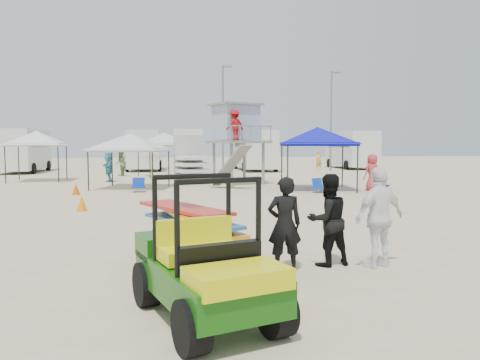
{
  "coord_description": "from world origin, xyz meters",
  "views": [
    {
      "loc": [
        -1.23,
        -7.92,
        2.15
      ],
      "look_at": [
        0.5,
        3.0,
        1.3
      ],
      "focal_mm": 35.0,
      "sensor_mm": 36.0,
      "label": 1
    }
  ],
  "objects": [
    {
      "name": "distant_beachgoers",
      "position": [
        0.17,
        20.45,
        0.85
      ],
      "size": [
        16.46,
        17.27,
        1.75
      ],
      "color": "teal",
      "rests_on": "ground"
    },
    {
      "name": "ground",
      "position": [
        0.0,
        0.0,
        0.0
      ],
      "size": [
        140.0,
        140.0,
        0.0
      ],
      "primitive_type": "plane",
      "color": "beige",
      "rests_on": "ground"
    },
    {
      "name": "canopy_white_a",
      "position": [
        -2.93,
        15.41,
        2.53
      ],
      "size": [
        3.87,
        3.87,
        3.08
      ],
      "color": "black",
      "rests_on": "ground"
    },
    {
      "name": "cone_near",
      "position": [
        -3.93,
        7.63,
        0.25
      ],
      "size": [
        0.34,
        0.34,
        0.5
      ],
      "primitive_type": "cone",
      "color": "orange",
      "rests_on": "ground"
    },
    {
      "name": "beach_chair_b",
      "position": [
        5.44,
        12.0,
        0.31
      ],
      "size": [
        0.7,
        0.77,
        0.64
      ],
      "color": "#0F43A9",
      "rests_on": "ground"
    },
    {
      "name": "umbrella_b",
      "position": [
        -2.12,
        21.49,
        0.78
      ],
      "size": [
        2.43,
        2.43,
        1.56
      ],
      "primitive_type": "imported",
      "rotation": [
        0.0,
        0.0,
        0.76
      ],
      "color": "gold",
      "rests_on": "ground"
    },
    {
      "name": "rv_far_left",
      "position": [
        -12.0,
        29.99,
        1.8
      ],
      "size": [
        2.64,
        6.8,
        3.25
      ],
      "color": "silver",
      "rests_on": "ground"
    },
    {
      "name": "man_right",
      "position": [
        2.43,
        -0.34,
        0.88
      ],
      "size": [
        1.12,
        0.74,
        1.76
      ],
      "primitive_type": "imported",
      "rotation": [
        0.0,
        0.0,
        3.48
      ],
      "color": "white",
      "rests_on": "ground"
    },
    {
      "name": "man_mid",
      "position": [
        1.58,
        -0.09,
        0.82
      ],
      "size": [
        0.91,
        0.78,
        1.63
      ],
      "primitive_type": "imported",
      "rotation": [
        0.0,
        0.0,
        3.36
      ],
      "color": "black",
      "rests_on": "ground"
    },
    {
      "name": "rv_mid_right",
      "position": [
        6.0,
        29.99,
        1.8
      ],
      "size": [
        2.64,
        7.0,
        3.25
      ],
      "color": "silver",
      "rests_on": "ground"
    },
    {
      "name": "canopy_white_b",
      "position": [
        -8.6,
        20.69,
        2.77
      ],
      "size": [
        3.02,
        3.02,
        3.32
      ],
      "color": "black",
      "rests_on": "ground"
    },
    {
      "name": "rv_far_right",
      "position": [
        15.0,
        31.49,
        1.8
      ],
      "size": [
        2.64,
        6.6,
        3.25
      ],
      "color": "silver",
      "rests_on": "ground"
    },
    {
      "name": "utility_cart",
      "position": [
        -0.79,
        -2.38,
        0.81
      ],
      "size": [
        1.78,
        2.53,
        1.74
      ],
      "color": "#124F0C",
      "rests_on": "ground"
    },
    {
      "name": "light_pole_left",
      "position": [
        3.0,
        27.0,
        4.0
      ],
      "size": [
        0.14,
        0.14,
        8.0
      ],
      "primitive_type": "cylinder",
      "color": "slate",
      "rests_on": "ground"
    },
    {
      "name": "surf_trailer",
      "position": [
        -0.78,
        -0.04,
        0.87
      ],
      "size": [
        1.76,
        2.46,
        2.13
      ],
      "color": "black",
      "rests_on": "ground"
    },
    {
      "name": "cone_far",
      "position": [
        -5.05,
        12.78,
        0.25
      ],
      "size": [
        0.34,
        0.34,
        0.5
      ],
      "primitive_type": "cone",
      "color": "#D75406",
      "rests_on": "ground"
    },
    {
      "name": "lifeguard_tower",
      "position": [
        2.53,
        17.03,
        3.15
      ],
      "size": [
        3.43,
        3.43,
        4.23
      ],
      "color": "gray",
      "rests_on": "ground"
    },
    {
      "name": "beach_chair_c",
      "position": [
        8.76,
        12.64,
        0.31
      ],
      "size": [
        0.74,
        0.84,
        0.64
      ],
      "color": "#1D0E99",
      "rests_on": "ground"
    },
    {
      "name": "rv_mid_left",
      "position": [
        -3.0,
        31.49,
        1.8
      ],
      "size": [
        2.65,
        6.5,
        3.25
      ],
      "color": "silver",
      "rests_on": "ground"
    },
    {
      "name": "canopy_blue",
      "position": [
        5.8,
        13.25,
        2.81
      ],
      "size": [
        3.7,
        3.7,
        3.36
      ],
      "color": "black",
      "rests_on": "ground"
    },
    {
      "name": "beach_chair_a",
      "position": [
        -2.48,
        13.54,
        0.31
      ],
      "size": [
        0.59,
        0.63,
        0.64
      ],
      "color": "#0F31A2",
      "rests_on": "ground"
    },
    {
      "name": "man_left",
      "position": [
        0.73,
        -0.34,
        0.8
      ],
      "size": [
        0.59,
        0.4,
        1.61
      ],
      "primitive_type": "imported",
      "rotation": [
        0.0,
        0.0,
        3.12
      ],
      "color": "black",
      "rests_on": "ground"
    },
    {
      "name": "canopy_white_c",
      "position": [
        -1.35,
        23.36,
        2.76
      ],
      "size": [
        3.67,
        3.67,
        3.31
      ],
      "color": "black",
      "rests_on": "ground"
    },
    {
      "name": "light_pole_right",
      "position": [
        12.0,
        28.5,
        4.0
      ],
      "size": [
        0.14,
        0.14,
        8.0
      ],
      "primitive_type": "cylinder",
      "color": "slate",
      "rests_on": "ground"
    }
  ]
}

